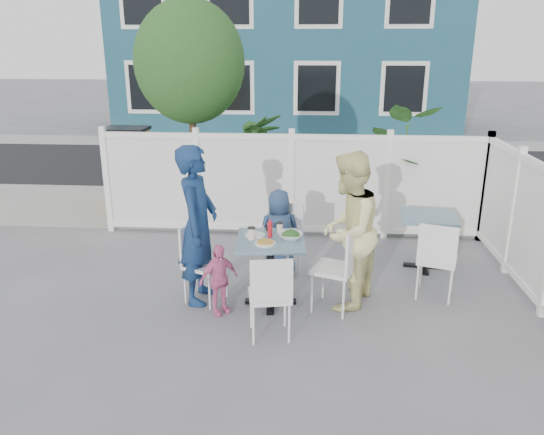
# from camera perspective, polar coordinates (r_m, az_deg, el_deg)

# --- Properties ---
(ground) EXTENTS (80.00, 80.00, 0.00)m
(ground) POSITION_cam_1_polar(r_m,az_deg,el_deg) (6.20, 0.11, -9.48)
(ground) COLOR slate
(near_sidewalk) EXTENTS (24.00, 2.60, 0.01)m
(near_sidewalk) POSITION_cam_1_polar(r_m,az_deg,el_deg) (9.72, 1.78, 0.97)
(near_sidewalk) COLOR gray
(near_sidewalk) RESTS_ON ground
(street) EXTENTS (24.00, 5.00, 0.01)m
(street) POSITION_cam_1_polar(r_m,az_deg,el_deg) (13.30, 2.54, 5.67)
(street) COLOR black
(street) RESTS_ON ground
(far_sidewalk) EXTENTS (24.00, 1.60, 0.01)m
(far_sidewalk) POSITION_cam_1_polar(r_m,az_deg,el_deg) (16.34, 2.91, 8.02)
(far_sidewalk) COLOR gray
(far_sidewalk) RESTS_ON ground
(building) EXTENTS (11.00, 6.00, 6.00)m
(building) POSITION_cam_1_polar(r_m,az_deg,el_deg) (19.49, 1.81, 18.52)
(building) COLOR #1A4E5D
(building) RESTS_ON ground
(fence_back) EXTENTS (5.86, 0.08, 1.60)m
(fence_back) POSITION_cam_1_polar(r_m,az_deg,el_deg) (8.16, 2.08, 3.29)
(fence_back) COLOR white
(fence_back) RESTS_ON ground
(fence_right) EXTENTS (0.08, 3.66, 1.60)m
(fence_right) POSITION_cam_1_polar(r_m,az_deg,el_deg) (6.93, 26.11, -1.33)
(fence_right) COLOR white
(fence_right) RESTS_ON ground
(tree) EXTENTS (1.80, 1.62, 3.59)m
(tree) POSITION_cam_1_polar(r_m,az_deg,el_deg) (9.01, -8.85, 16.15)
(tree) COLOR #382316
(tree) RESTS_ON ground
(utility_cabinet) EXTENTS (0.74, 0.54, 1.37)m
(utility_cabinet) POSITION_cam_1_polar(r_m,az_deg,el_deg) (10.31, -15.16, 5.25)
(utility_cabinet) COLOR gold
(utility_cabinet) RESTS_ON ground
(potted_shrub_a) EXTENTS (1.40, 1.40, 1.82)m
(potted_shrub_a) POSITION_cam_1_polar(r_m,az_deg,el_deg) (8.85, -1.60, 5.31)
(potted_shrub_a) COLOR #1C3E18
(potted_shrub_a) RESTS_ON ground
(potted_shrub_b) EXTENTS (2.25, 2.22, 1.89)m
(potted_shrub_b) POSITION_cam_1_polar(r_m,az_deg,el_deg) (8.83, 14.38, 4.97)
(potted_shrub_b) COLOR #1C3E18
(potted_shrub_b) RESTS_ON ground
(main_table) EXTENTS (0.80, 0.80, 0.80)m
(main_table) POSITION_cam_1_polar(r_m,az_deg,el_deg) (6.00, -0.16, -3.93)
(main_table) COLOR #3A5D71
(main_table) RESTS_ON ground
(spare_table) EXTENTS (0.78, 0.78, 0.74)m
(spare_table) POSITION_cam_1_polar(r_m,az_deg,el_deg) (7.29, 16.41, -1.03)
(spare_table) COLOR #3A5D71
(spare_table) RESTS_ON ground
(chair_left) EXTENTS (0.53, 0.54, 0.91)m
(chair_left) POSITION_cam_1_polar(r_m,az_deg,el_deg) (6.21, -7.84, -4.21)
(chair_left) COLOR white
(chair_left) RESTS_ON ground
(chair_right) EXTENTS (0.56, 0.57, 1.00)m
(chair_right) POSITION_cam_1_polar(r_m,az_deg,el_deg) (5.93, 7.48, -4.79)
(chair_right) COLOR white
(chair_right) RESTS_ON ground
(chair_back) EXTENTS (0.56, 0.55, 0.94)m
(chair_back) POSITION_cam_1_polar(r_m,az_deg,el_deg) (6.83, 1.33, -1.79)
(chair_back) COLOR white
(chair_back) RESTS_ON ground
(chair_near) EXTENTS (0.48, 0.47, 0.92)m
(chair_near) POSITION_cam_1_polar(r_m,az_deg,el_deg) (5.31, -0.17, -7.97)
(chair_near) COLOR white
(chair_near) RESTS_ON ground
(chair_spare) EXTENTS (0.54, 0.53, 0.95)m
(chair_spare) POSITION_cam_1_polar(r_m,az_deg,el_deg) (6.42, 17.33, -3.91)
(chair_spare) COLOR white
(chair_spare) RESTS_ON ground
(man) EXTENTS (0.47, 0.69, 1.84)m
(man) POSITION_cam_1_polar(r_m,az_deg,el_deg) (6.07, -7.99, -0.83)
(man) COLOR navy
(man) RESTS_ON ground
(woman) EXTENTS (0.95, 1.06, 1.79)m
(woman) POSITION_cam_1_polar(r_m,az_deg,el_deg) (5.95, 8.15, -1.46)
(woman) COLOR #E8DC4E
(woman) RESTS_ON ground
(boy) EXTENTS (0.63, 0.49, 1.14)m
(boy) POSITION_cam_1_polar(r_m,az_deg,el_deg) (6.80, 0.76, -1.68)
(boy) COLOR navy
(boy) RESTS_ON ground
(toddler) EXTENTS (0.49, 0.46, 0.81)m
(toddler) POSITION_cam_1_polar(r_m,az_deg,el_deg) (5.91, -5.75, -6.65)
(toddler) COLOR pink
(toddler) RESTS_ON ground
(plate_main) EXTENTS (0.23, 0.23, 0.01)m
(plate_main) POSITION_cam_1_polar(r_m,az_deg,el_deg) (5.79, -0.75, -2.79)
(plate_main) COLOR white
(plate_main) RESTS_ON main_table
(plate_side) EXTENTS (0.23, 0.23, 0.02)m
(plate_side) POSITION_cam_1_polar(r_m,az_deg,el_deg) (6.04, -1.84, -1.90)
(plate_side) COLOR white
(plate_side) RESTS_ON main_table
(salad_bowl) EXTENTS (0.26, 0.26, 0.06)m
(salad_bowl) POSITION_cam_1_polar(r_m,az_deg,el_deg) (5.94, 2.03, -1.99)
(salad_bowl) COLOR white
(salad_bowl) RESTS_ON main_table
(coffee_cup_a) EXTENTS (0.09, 0.09, 0.13)m
(coffee_cup_a) POSITION_cam_1_polar(r_m,az_deg,el_deg) (5.91, -2.21, -1.76)
(coffee_cup_a) COLOR beige
(coffee_cup_a) RESTS_ON main_table
(coffee_cup_b) EXTENTS (0.07, 0.07, 0.11)m
(coffee_cup_b) POSITION_cam_1_polar(r_m,az_deg,el_deg) (6.12, 0.84, -1.14)
(coffee_cup_b) COLOR beige
(coffee_cup_b) RESTS_ON main_table
(ketchup_bottle) EXTENTS (0.06, 0.06, 0.18)m
(ketchup_bottle) POSITION_cam_1_polar(r_m,az_deg,el_deg) (5.96, -0.22, -1.32)
(ketchup_bottle) COLOR red
(ketchup_bottle) RESTS_ON main_table
(salt_shaker) EXTENTS (0.03, 0.03, 0.07)m
(salt_shaker) POSITION_cam_1_polar(r_m,az_deg,el_deg) (6.16, -0.97, -1.21)
(salt_shaker) COLOR white
(salt_shaker) RESTS_ON main_table
(pepper_shaker) EXTENTS (0.03, 0.03, 0.07)m
(pepper_shaker) POSITION_cam_1_polar(r_m,az_deg,el_deg) (6.18, -0.50, -1.13)
(pepper_shaker) COLOR black
(pepper_shaker) RESTS_ON main_table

